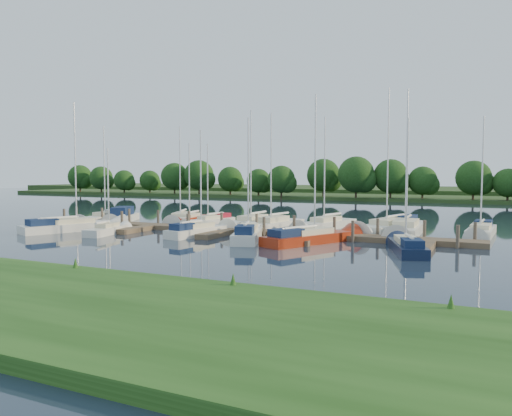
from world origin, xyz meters
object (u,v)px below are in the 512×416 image
at_px(sailboat_n_0, 107,219).
at_px(dock, 228,231).
at_px(motorboat, 122,218).
at_px(sailboat_n_5, 252,224).
at_px(sailboat_s_2, 198,232).

bearing_deg(sailboat_n_0, dock, 162.22).
relative_size(motorboat, sailboat_n_5, 0.61).
distance_m(sailboat_n_5, sailboat_s_2, 7.81).
bearing_deg(sailboat_n_0, sailboat_n_5, -179.44).
distance_m(motorboat, sailboat_s_2, 15.11).
bearing_deg(sailboat_n_5, sailboat_s_2, 83.58).
relative_size(dock, sailboat_n_0, 3.87).
height_order(sailboat_n_5, sailboat_s_2, sailboat_n_5).
relative_size(dock, sailboat_s_2, 4.47).
relative_size(motorboat, sailboat_s_2, 0.77).
bearing_deg(motorboat, sailboat_s_2, 130.43).
height_order(sailboat_n_0, motorboat, sailboat_n_0).
xyz_separation_m(sailboat_n_0, motorboat, (1.58, 0.49, 0.11)).
bearing_deg(motorboat, sailboat_n_5, 160.68).
relative_size(sailboat_n_0, sailboat_s_2, 1.15).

